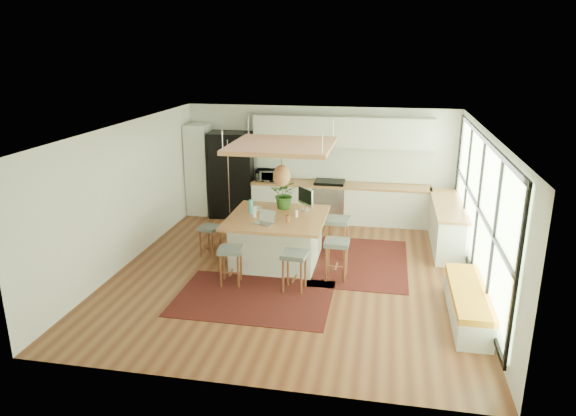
% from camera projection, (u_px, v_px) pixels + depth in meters
% --- Properties ---
extents(floor, '(7.00, 7.00, 0.00)m').
position_uv_depth(floor, '(293.00, 272.00, 9.85)').
color(floor, '#5C2D1A').
rests_on(floor, ground).
extents(ceiling, '(7.00, 7.00, 0.00)m').
position_uv_depth(ceiling, '(294.00, 128.00, 9.05)').
color(ceiling, white).
rests_on(ceiling, ground).
extents(wall_back, '(6.50, 0.00, 6.50)m').
position_uv_depth(wall_back, '(319.00, 163.00, 12.73)').
color(wall_back, white).
rests_on(wall_back, ground).
extents(wall_front, '(6.50, 0.00, 6.50)m').
position_uv_depth(wall_front, '(241.00, 288.00, 6.16)').
color(wall_front, white).
rests_on(wall_front, ground).
extents(wall_left, '(0.00, 7.00, 7.00)m').
position_uv_depth(wall_left, '(126.00, 194.00, 10.03)').
color(wall_left, white).
rests_on(wall_left, ground).
extents(wall_right, '(0.00, 7.00, 7.00)m').
position_uv_depth(wall_right, '(483.00, 214.00, 8.87)').
color(wall_right, white).
rests_on(wall_right, ground).
extents(window_wall, '(0.10, 6.20, 2.60)m').
position_uv_depth(window_wall, '(481.00, 211.00, 8.86)').
color(window_wall, black).
rests_on(window_wall, wall_right).
extents(pantry, '(0.55, 0.60, 2.25)m').
position_uv_depth(pantry, '(199.00, 170.00, 13.02)').
color(pantry, silver).
rests_on(pantry, floor).
extents(back_counter_base, '(4.20, 0.60, 0.88)m').
position_uv_depth(back_counter_base, '(340.00, 204.00, 12.60)').
color(back_counter_base, silver).
rests_on(back_counter_base, floor).
extents(back_counter_top, '(4.24, 0.64, 0.05)m').
position_uv_depth(back_counter_top, '(340.00, 185.00, 12.47)').
color(back_counter_top, '#A3623A').
rests_on(back_counter_top, back_counter_base).
extents(backsplash, '(4.20, 0.02, 0.80)m').
position_uv_depth(backsplash, '(342.00, 164.00, 12.61)').
color(backsplash, white).
rests_on(backsplash, wall_back).
extents(upper_cabinets, '(4.20, 0.34, 0.70)m').
position_uv_depth(upper_cabinets, '(342.00, 132.00, 12.23)').
color(upper_cabinets, silver).
rests_on(upper_cabinets, wall_back).
extents(range, '(0.76, 0.62, 1.00)m').
position_uv_depth(range, '(329.00, 201.00, 12.63)').
color(range, '#A5A5AA').
rests_on(range, floor).
extents(right_counter_base, '(0.60, 2.50, 0.88)m').
position_uv_depth(right_counter_base, '(447.00, 225.00, 11.07)').
color(right_counter_base, silver).
rests_on(right_counter_base, floor).
extents(right_counter_top, '(0.64, 2.54, 0.05)m').
position_uv_depth(right_counter_top, '(449.00, 205.00, 10.93)').
color(right_counter_top, '#A3623A').
rests_on(right_counter_top, right_counter_base).
extents(window_bench, '(0.52, 2.00, 0.50)m').
position_uv_depth(window_bench, '(467.00, 304.00, 8.12)').
color(window_bench, silver).
rests_on(window_bench, floor).
extents(ceiling_panel, '(1.86, 1.86, 0.80)m').
position_uv_depth(ceiling_panel, '(282.00, 160.00, 9.67)').
color(ceiling_panel, '#A3623A').
rests_on(ceiling_panel, ceiling).
extents(rug_near, '(2.60, 1.80, 0.01)m').
position_uv_depth(rug_near, '(253.00, 298.00, 8.84)').
color(rug_near, black).
rests_on(rug_near, floor).
extents(rug_right, '(1.80, 2.60, 0.01)m').
position_uv_depth(rug_right, '(360.00, 262.00, 10.31)').
color(rug_right, black).
rests_on(rug_right, floor).
extents(fridge, '(1.11, 0.91, 2.08)m').
position_uv_depth(fridge, '(232.00, 179.00, 12.95)').
color(fridge, black).
rests_on(fridge, floor).
extents(island, '(1.85, 1.85, 0.93)m').
position_uv_depth(island, '(277.00, 239.00, 10.23)').
color(island, '#A3623A').
rests_on(island, floor).
extents(stool_near_left, '(0.46, 0.46, 0.69)m').
position_uv_depth(stool_near_left, '(231.00, 266.00, 9.27)').
color(stool_near_left, '#515859').
rests_on(stool_near_left, floor).
extents(stool_near_right, '(0.45, 0.45, 0.70)m').
position_uv_depth(stool_near_right, '(294.00, 271.00, 9.03)').
color(stool_near_right, '#515859').
rests_on(stool_near_right, floor).
extents(stool_right_front, '(0.44, 0.44, 0.74)m').
position_uv_depth(stool_right_front, '(336.00, 260.00, 9.49)').
color(stool_right_front, '#515859').
rests_on(stool_right_front, floor).
extents(stool_right_back, '(0.50, 0.50, 0.80)m').
position_uv_depth(stool_right_back, '(337.00, 239.00, 10.53)').
color(stool_right_back, '#515859').
rests_on(stool_right_back, floor).
extents(stool_left_side, '(0.46, 0.46, 0.63)m').
position_uv_depth(stool_left_side, '(210.00, 239.00, 10.53)').
color(stool_left_side, '#515859').
rests_on(stool_left_side, floor).
extents(laptop, '(0.44, 0.45, 0.25)m').
position_uv_depth(laptop, '(264.00, 218.00, 9.63)').
color(laptop, '#A5A5AA').
rests_on(laptop, island).
extents(monitor, '(0.48, 0.50, 0.47)m').
position_uv_depth(monitor, '(305.00, 198.00, 10.35)').
color(monitor, '#A5A5AA').
rests_on(monitor, island).
extents(microwave, '(0.51, 0.30, 0.33)m').
position_uv_depth(microwave, '(266.00, 174.00, 12.74)').
color(microwave, '#A5A5AA').
rests_on(microwave, back_counter_top).
extents(island_plant, '(0.54, 0.60, 0.46)m').
position_uv_depth(island_plant, '(285.00, 197.00, 10.53)').
color(island_plant, '#1E4C19').
rests_on(island_plant, island).
extents(island_bowl, '(0.28, 0.28, 0.06)m').
position_uv_depth(island_bowl, '(256.00, 209.00, 10.44)').
color(island_bowl, white).
rests_on(island_bowl, island).
extents(island_bottle_0, '(0.07, 0.07, 0.19)m').
position_uv_depth(island_bottle_0, '(251.00, 208.00, 10.25)').
color(island_bottle_0, '#36CDD8').
rests_on(island_bottle_0, island).
extents(island_bottle_1, '(0.07, 0.07, 0.19)m').
position_uv_depth(island_bottle_1, '(255.00, 213.00, 9.99)').
color(island_bottle_1, white).
rests_on(island_bottle_1, island).
extents(island_bottle_2, '(0.07, 0.07, 0.19)m').
position_uv_depth(island_bottle_2, '(287.00, 217.00, 9.74)').
color(island_bottle_2, brown).
rests_on(island_bottle_2, island).
extents(island_bottle_3, '(0.07, 0.07, 0.19)m').
position_uv_depth(island_bottle_3, '(296.00, 212.00, 10.05)').
color(island_bottle_3, white).
rests_on(island_bottle_3, island).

